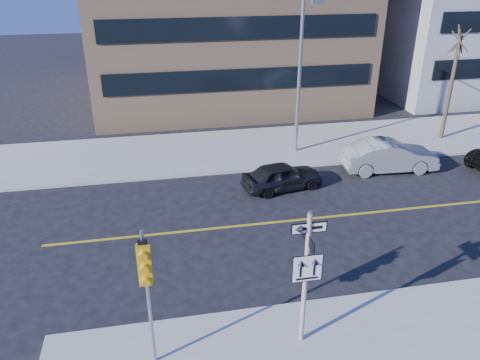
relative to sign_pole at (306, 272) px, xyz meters
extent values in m
plane|color=black|center=(0.00, 2.51, -2.44)|extent=(120.00, 120.00, 0.00)
cylinder|color=silver|center=(0.00, 0.01, -0.29)|extent=(0.13, 0.13, 4.00)
cylinder|color=gray|center=(0.00, 0.01, 1.74)|extent=(0.10, 0.10, 0.06)
cube|color=black|center=(0.00, 0.01, 1.31)|extent=(0.92, 0.03, 0.30)
cube|color=black|center=(0.00, 0.01, 0.96)|extent=(0.03, 0.92, 0.30)
cube|color=white|center=(0.00, -0.07, 0.16)|extent=(0.80, 0.03, 0.80)
cylinder|color=gray|center=(-4.00, 0.01, -0.29)|extent=(0.09, 0.09, 4.00)
cube|color=gold|center=(-4.00, -0.19, 0.91)|extent=(0.32, 0.22, 1.05)
sphere|color=#8C0705|center=(-4.00, -0.31, 1.26)|extent=(0.17, 0.17, 0.17)
sphere|color=black|center=(-4.00, -0.31, 0.91)|extent=(0.17, 0.17, 0.17)
sphere|color=black|center=(-4.00, -0.31, 0.56)|extent=(0.17, 0.17, 0.17)
imported|color=black|center=(2.10, 9.43, -1.80)|extent=(2.19, 3.97, 1.28)
imported|color=gray|center=(7.87, 10.41, -1.66)|extent=(1.98, 4.84, 1.56)
cylinder|color=gray|center=(4.00, 13.51, 1.71)|extent=(0.18, 0.18, 8.00)
cube|color=gray|center=(4.00, 11.51, 5.51)|extent=(0.55, 0.30, 0.16)
cylinder|color=#3B2F22|center=(13.00, 13.81, 0.61)|extent=(0.22, 0.22, 5.80)
camera|label=1|loc=(-3.54, -9.28, 7.30)|focal=35.00mm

